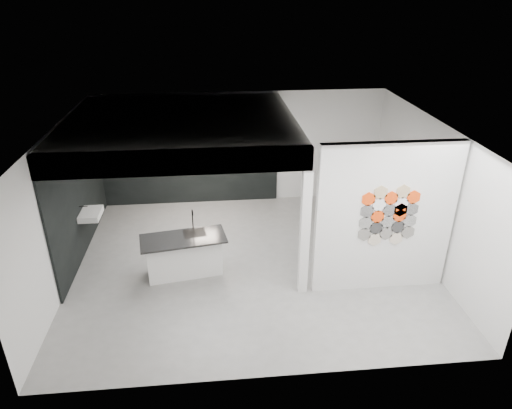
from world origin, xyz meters
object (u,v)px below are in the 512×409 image
at_px(wall_basin, 91,214).
at_px(utensil_cup, 155,154).
at_px(stockpot, 145,153).
at_px(kettle, 225,151).
at_px(glass_vase, 248,151).
at_px(kitchen_island, 184,254).
at_px(glass_bowl, 248,151).
at_px(partition_panel, 385,219).
at_px(bottle_dark, 190,152).

height_order(wall_basin, utensil_cup, utensil_cup).
xyz_separation_m(stockpot, utensil_cup, (0.24, 0.00, -0.04)).
bearing_deg(kettle, glass_vase, 21.47).
distance_m(wall_basin, kitchen_island, 2.22).
xyz_separation_m(kettle, glass_vase, (0.57, 0.00, -0.02)).
bearing_deg(kitchen_island, kettle, 64.45).
bearing_deg(wall_basin, kettle, 36.21).
xyz_separation_m(stockpot, glass_bowl, (2.50, 0.00, -0.04)).
relative_size(kitchen_island, stockpot, 7.70).
distance_m(partition_panel, wall_basin, 5.78).
bearing_deg(kettle, stockpot, -158.53).
relative_size(stockpot, glass_vase, 1.79).
bearing_deg(utensil_cup, glass_bowl, 0.00).
bearing_deg(utensil_cup, stockpot, 180.00).
bearing_deg(utensil_cup, bottle_dark, 0.00).
xyz_separation_m(kettle, utensil_cup, (-1.68, 0.00, -0.03)).
relative_size(partition_panel, kettle, 15.01).
height_order(kitchen_island, bottle_dark, bottle_dark).
distance_m(partition_panel, stockpot, 5.99).
relative_size(partition_panel, kitchen_island, 1.68).
bearing_deg(kettle, glass_bowl, 21.47).
relative_size(partition_panel, glass_bowl, 22.53).
bearing_deg(wall_basin, glass_bowl, 31.35).
xyz_separation_m(partition_panel, kitchen_island, (-3.56, 0.74, -0.97)).
height_order(partition_panel, utensil_cup, partition_panel).
bearing_deg(kettle, wall_basin, -122.32).
bearing_deg(utensil_cup, wall_basin, -118.81).
distance_m(stockpot, utensil_cup, 0.25).
distance_m(stockpot, glass_bowl, 2.50).
height_order(kettle, glass_bowl, kettle).
relative_size(kettle, utensil_cup, 1.86).
distance_m(partition_panel, bottle_dark, 5.21).
bearing_deg(bottle_dark, kitchen_island, -91.27).
xyz_separation_m(stockpot, kettle, (1.93, 0.00, -0.01)).
distance_m(partition_panel, glass_vase, 4.39).
height_order(kitchen_island, stockpot, stockpot).
relative_size(wall_basin, glass_bowl, 4.83).
distance_m(glass_bowl, utensil_cup, 2.25).
distance_m(kitchen_island, bottle_dark, 3.27).
xyz_separation_m(partition_panel, glass_vase, (-2.08, 3.87, -0.02)).
bearing_deg(utensil_cup, kettle, 0.00).
relative_size(glass_vase, utensil_cup, 1.20).
distance_m(kitchen_island, stockpot, 3.43).
bearing_deg(bottle_dark, glass_bowl, 0.00).
xyz_separation_m(stockpot, bottle_dark, (1.08, 0.00, -0.01)).
xyz_separation_m(wall_basin, stockpot, (0.89, 2.07, 0.56)).
distance_m(kitchen_island, kettle, 3.40).
relative_size(glass_bowl, bottle_dark, 0.75).
xyz_separation_m(wall_basin, kitchen_island, (1.90, -1.06, -0.42)).
distance_m(wall_basin, utensil_cup, 2.41).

